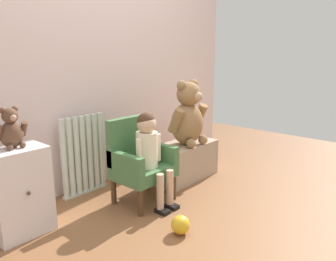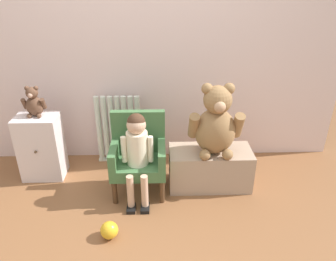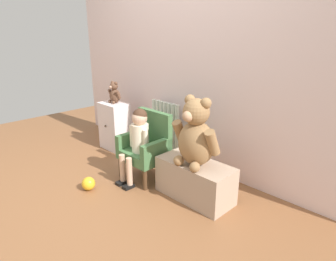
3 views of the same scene
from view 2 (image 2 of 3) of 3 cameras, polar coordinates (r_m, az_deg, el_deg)
The scene contains 10 objects.
ground_plane at distance 2.51m, azimuth -5.82°, elevation -17.39°, with size 6.00×6.00×0.00m, color brown.
back_wall at distance 2.99m, azimuth -5.49°, elevation 16.25°, with size 3.80×0.05×2.40m, color silver.
radiator at distance 3.17m, azimuth -8.58°, elevation 0.12°, with size 0.43×0.05×0.68m.
small_dresser at distance 3.13m, azimuth -21.21°, elevation -2.70°, with size 0.36×0.28×0.59m.
child_armchair at distance 2.74m, azimuth -5.17°, elevation -4.09°, with size 0.45×0.37×0.68m.
child_figure at distance 2.57m, azimuth -5.42°, elevation -2.60°, with size 0.25×0.35×0.74m.
low_bench at distance 2.88m, azimuth 7.28°, elevation -6.44°, with size 0.70×0.33×0.34m, color tan.
large_teddy_bear at distance 2.65m, azimuth 8.33°, elevation 1.17°, with size 0.44×0.31×0.60m.
small_teddy_bear at distance 2.98m, azimuth -22.31°, elevation 4.46°, with size 0.19×0.14×0.27m.
toy_ball at distance 2.46m, azimuth -10.18°, elevation -16.71°, with size 0.13×0.13×0.13m, color gold.
Camera 2 is at (0.19, -1.79, 1.74)m, focal length 35.00 mm.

